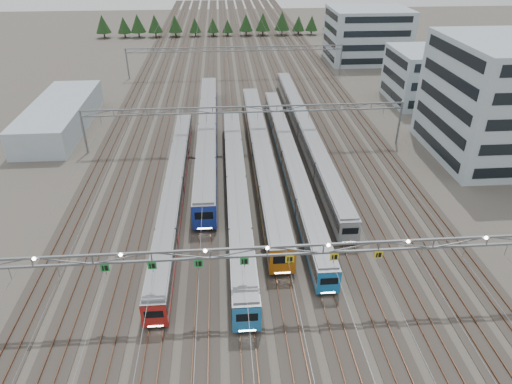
{
  "coord_description": "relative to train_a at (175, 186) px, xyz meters",
  "views": [
    {
      "loc": [
        -3.78,
        -35.4,
        34.87
      ],
      "look_at": [
        0.28,
        18.03,
        3.5
      ],
      "focal_mm": 32.0,
      "sensor_mm": 36.0,
      "label": 1
    }
  ],
  "objects": [
    {
      "name": "train_b",
      "position": [
        4.5,
        18.66,
        0.41
      ],
      "size": [
        3.18,
        56.44,
        4.16
      ],
      "color": "black",
      "rests_on": "ground"
    },
    {
      "name": "track_bed",
      "position": [
        11.25,
        76.79,
        -0.43
      ],
      "size": [
        54.0,
        260.0,
        5.42
      ],
      "color": "#2D2823",
      "rests_on": "ground"
    },
    {
      "name": "treeline",
      "position": [
        13.5,
        114.03,
        2.31
      ],
      "size": [
        100.1,
        5.6,
        7.02
      ],
      "color": "#332114",
      "rests_on": "ground"
    },
    {
      "name": "depot_bldg_north",
      "position": [
        50.21,
        76.31,
        5.44
      ],
      "size": [
        22.0,
        18.0,
        14.71
      ],
      "primitive_type": "cube",
      "color": "#93A8B0",
      "rests_on": "ground"
    },
    {
      "name": "train_f",
      "position": [
        22.5,
        18.92,
        0.13
      ],
      "size": [
        2.77,
        65.53,
        3.6
      ],
      "color": "black",
      "rests_on": "ground"
    },
    {
      "name": "train_c",
      "position": [
        9.0,
        -1.05,
        0.2
      ],
      "size": [
        2.87,
        52.35,
        3.73
      ],
      "color": "black",
      "rests_on": "ground"
    },
    {
      "name": "train_e",
      "position": [
        18.0,
        7.49,
        0.03
      ],
      "size": [
        2.62,
        60.06,
        3.41
      ],
      "color": "black",
      "rests_on": "ground"
    },
    {
      "name": "depot_bldg_south",
      "position": [
        52.82,
        11.08,
        7.89
      ],
      "size": [
        18.0,
        22.0,
        19.61
      ],
      "primitive_type": "cube",
      "color": "#93A8B0",
      "rests_on": "ground"
    },
    {
      "name": "gantry_far",
      "position": [
        11.25,
        61.79,
        4.47
      ],
      "size": [
        56.36,
        0.36,
        8.0
      ],
      "color": "slate",
      "rests_on": "ground"
    },
    {
      "name": "ground",
      "position": [
        11.25,
        -23.21,
        -1.92
      ],
      "size": [
        400.0,
        400.0,
        0.0
      ],
      "primitive_type": "plane",
      "color": "#47423A",
      "rests_on": "ground"
    },
    {
      "name": "depot_bldg_mid",
      "position": [
        52.56,
        39.2,
        3.85
      ],
      "size": [
        14.0,
        16.0,
        11.55
      ],
      "primitive_type": "cube",
      "color": "#93A8B0",
      "rests_on": "ground"
    },
    {
      "name": "gantry_near",
      "position": [
        11.2,
        -23.33,
        5.17
      ],
      "size": [
        56.36,
        0.61,
        8.08
      ],
      "color": "slate",
      "rests_on": "ground"
    },
    {
      "name": "train_a",
      "position": [
        0.0,
        0.0,
        0.0
      ],
      "size": [
        2.57,
        51.82,
        3.34
      ],
      "color": "black",
      "rests_on": "ground"
    },
    {
      "name": "train_d",
      "position": [
        13.5,
        9.85,
        0.31
      ],
      "size": [
        3.04,
        57.77,
        3.96
      ],
      "color": "black",
      "rests_on": "ground"
    },
    {
      "name": "west_shed",
      "position": [
        -24.54,
        28.87,
        0.64
      ],
      "size": [
        10.0,
        30.0,
        5.13
      ],
      "primitive_type": "cube",
      "color": "#93A8B0",
      "rests_on": "ground"
    },
    {
      "name": "gantry_mid",
      "position": [
        11.25,
        16.79,
        4.47
      ],
      "size": [
        56.36,
        0.36,
        8.0
      ],
      "color": "slate",
      "rests_on": "ground"
    }
  ]
}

